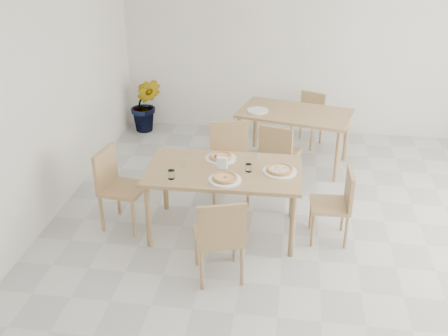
# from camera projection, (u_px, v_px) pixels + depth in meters

# --- Properties ---
(main_table) EXTENTS (1.62, 0.94, 0.75)m
(main_table) POSITION_uv_depth(u_px,v_px,m) (224.00, 176.00, 5.46)
(main_table) COLOR #A48954
(main_table) RESTS_ON ground
(chair_south) EXTENTS (0.55, 0.55, 0.88)m
(chair_south) POSITION_uv_depth(u_px,v_px,m) (220.00, 234.00, 4.76)
(chair_south) COLOR tan
(chair_south) RESTS_ON ground
(chair_north) EXTENTS (0.54, 0.54, 0.93)m
(chair_north) POSITION_uv_depth(u_px,v_px,m) (230.00, 156.00, 6.23)
(chair_north) COLOR tan
(chair_north) RESTS_ON ground
(chair_west) EXTENTS (0.51, 0.51, 0.89)m
(chair_west) POSITION_uv_depth(u_px,v_px,m) (116.00, 183.00, 5.66)
(chair_west) COLOR tan
(chair_west) RESTS_ON ground
(chair_east) EXTENTS (0.41, 0.41, 0.80)m
(chair_east) POSITION_uv_depth(u_px,v_px,m) (338.00, 201.00, 5.41)
(chair_east) COLOR tan
(chair_east) RESTS_ON ground
(plate_margherita) EXTENTS (0.33, 0.33, 0.02)m
(plate_margherita) POSITION_uv_depth(u_px,v_px,m) (225.00, 180.00, 5.19)
(plate_margherita) COLOR white
(plate_margherita) RESTS_ON main_table
(plate_mushroom) EXTENTS (0.35, 0.35, 0.02)m
(plate_mushroom) POSITION_uv_depth(u_px,v_px,m) (280.00, 171.00, 5.36)
(plate_mushroom) COLOR white
(plate_mushroom) RESTS_ON main_table
(plate_pepperoni) EXTENTS (0.33, 0.33, 0.02)m
(plate_pepperoni) POSITION_uv_depth(u_px,v_px,m) (221.00, 158.00, 5.65)
(plate_pepperoni) COLOR white
(plate_pepperoni) RESTS_ON main_table
(pizza_margherita) EXTENTS (0.27, 0.27, 0.03)m
(pizza_margherita) POSITION_uv_depth(u_px,v_px,m) (225.00, 178.00, 5.18)
(pizza_margherita) COLOR #DCB167
(pizza_margherita) RESTS_ON plate_margherita
(pizza_mushroom) EXTENTS (0.29, 0.29, 0.03)m
(pizza_mushroom) POSITION_uv_depth(u_px,v_px,m) (280.00, 169.00, 5.35)
(pizza_mushroom) COLOR #DCB167
(pizza_mushroom) RESTS_ON plate_mushroom
(pizza_pepperoni) EXTENTS (0.27, 0.27, 0.03)m
(pizza_pepperoni) POSITION_uv_depth(u_px,v_px,m) (221.00, 156.00, 5.64)
(pizza_pepperoni) COLOR #DCB167
(pizza_pepperoni) RESTS_ON plate_pepperoni
(tumbler_a) EXTENTS (0.07, 0.07, 0.09)m
(tumbler_a) POSITION_uv_depth(u_px,v_px,m) (171.00, 175.00, 5.22)
(tumbler_a) COLOR white
(tumbler_a) RESTS_ON main_table
(tumbler_b) EXTENTS (0.06, 0.06, 0.08)m
(tumbler_b) POSITION_uv_depth(u_px,v_px,m) (249.00, 168.00, 5.36)
(tumbler_b) COLOR white
(tumbler_b) RESTS_ON main_table
(napkin_holder) EXTENTS (0.12, 0.07, 0.14)m
(napkin_holder) POSITION_uv_depth(u_px,v_px,m) (222.00, 164.00, 5.40)
(napkin_holder) COLOR silver
(napkin_holder) RESTS_ON main_table
(fork_a) EXTENTS (0.02, 0.19, 0.01)m
(fork_a) POSITION_uv_depth(u_px,v_px,m) (259.00, 157.00, 5.69)
(fork_a) COLOR silver
(fork_a) RESTS_ON main_table
(fork_b) EXTENTS (0.02, 0.18, 0.01)m
(fork_b) POSITION_uv_depth(u_px,v_px,m) (185.00, 164.00, 5.54)
(fork_b) COLOR silver
(fork_b) RESTS_ON main_table
(second_table) EXTENTS (1.62, 1.15, 0.75)m
(second_table) POSITION_uv_depth(u_px,v_px,m) (295.00, 118.00, 7.02)
(second_table) COLOR tan
(second_table) RESTS_ON ground
(chair_back_s) EXTENTS (0.52, 0.52, 0.85)m
(chair_back_s) POSITION_uv_depth(u_px,v_px,m) (278.00, 151.00, 6.47)
(chair_back_s) COLOR tan
(chair_back_s) RESTS_ON ground
(chair_back_n) EXTENTS (0.51, 0.51, 0.77)m
(chair_back_n) POSITION_uv_depth(u_px,v_px,m) (309.00, 115.00, 7.74)
(chair_back_n) COLOR tan
(chair_back_n) RESTS_ON ground
(plate_empty) EXTENTS (0.29, 0.29, 0.02)m
(plate_empty) POSITION_uv_depth(u_px,v_px,m) (258.00, 111.00, 7.01)
(plate_empty) COLOR white
(plate_empty) RESTS_ON second_table
(potted_plant) EXTENTS (0.51, 0.43, 0.87)m
(potted_plant) POSITION_uv_depth(u_px,v_px,m) (146.00, 105.00, 8.19)
(potted_plant) COLOR #27681F
(potted_plant) RESTS_ON ground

